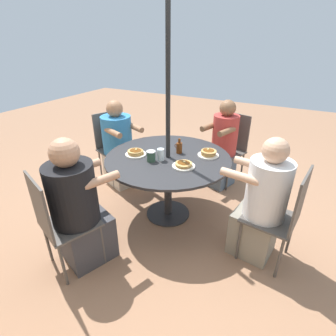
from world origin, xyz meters
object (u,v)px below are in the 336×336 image
Objects in this scene: patio_chair_south at (230,145)px; pancake_plate_b at (184,165)px; pancake_plate_a at (208,153)px; diner_south at (223,148)px; coffee_cup at (151,156)px; patio_chair_north at (58,220)px; patio_table at (168,165)px; syrup_bottle at (179,147)px; diner_north at (79,210)px; patio_chair_east at (282,214)px; diner_east at (261,206)px; patio_chair_west at (112,143)px; pancake_plate_c at (136,153)px; diner_west at (119,148)px; drinking_glass_a at (161,155)px.

pancake_plate_b is (0.11, 1.26, 0.22)m from patio_chair_south.
diner_south is at bearing -85.39° from pancake_plate_a.
pancake_plate_b is at bearing -173.71° from coffee_cup.
patio_table is at bearing 90.00° from patio_chair_north.
diner_north is at bearing 69.47° from syrup_bottle.
pancake_plate_b is (0.93, -0.04, 0.22)m from patio_chair_east.
diner_east is (-1.41, -0.96, 0.01)m from patio_chair_north.
patio_table is 1.40× the size of patio_chair_east.
patio_chair_north is 1.84m from patio_chair_east.
patio_table is 0.22m from syrup_bottle.
patio_chair_south is 4.22× the size of pancake_plate_a.
diner_north is 7.40× the size of syrup_bottle.
patio_chair_east is 0.81× the size of diner_south.
patio_chair_west is 4.22× the size of pancake_plate_a.
patio_chair_south is 8.58× the size of coffee_cup.
diner_north is 1.27× the size of patio_chair_east.
diner_north is 1.38m from pancake_plate_a.
patio_chair_south is 1.40m from coffee_cup.
pancake_plate_c is at bearing -13.53° from coffee_cup.
diner_west is at bearing 83.99° from patio_chair_east.
patio_chair_west is at bearing 83.45° from patio_chair_east.
diner_west is 1.03m from coffee_cup.
diner_south is 10.60× the size of coffee_cup.
patio_chair_east is 1.19m from syrup_bottle.
patio_chair_east is (-1.58, -0.93, 0.00)m from patio_chair_north.
pancake_plate_c is at bearing 76.25° from patio_chair_west.
patio_table is 1.01m from diner_north.
pancake_plate_c is (0.68, 0.33, -0.00)m from pancake_plate_a.
pancake_plate_a is at bearing 68.45° from diner_east.
pancake_plate_a reaches higher than pancake_plate_b.
pancake_plate_c is at bearing 73.11° from diner_west.
patio_chair_south reaches higher than syrup_bottle.
patio_table is 1.13× the size of diner_south.
diner_north is 5.36× the size of pancake_plate_c.
coffee_cup is (0.10, 0.17, 0.15)m from patio_table.
diner_east is at bearing 96.55° from diner_west.
pancake_plate_b is at bearing 74.36° from diner_north.
diner_east is 1.03× the size of diner_west.
drinking_glass_a is at bearing 95.04° from patio_chair_east.
patio_chair_west is at bearing 82.92° from diner_east.
patio_table is 5.91× the size of pancake_plate_b.
patio_chair_west is at bearing -8.28° from pancake_plate_a.
patio_chair_south is 1.06m from syrup_bottle.
patio_chair_north is 0.80× the size of diner_east.
diner_east is at bearing 54.87° from patio_chair_north.
diner_north is at bearing 125.11° from patio_chair_east.
diner_west is 5.13× the size of pancake_plate_a.
pancake_plate_a is 1.00× the size of pancake_plate_c.
diner_north reaches higher than diner_west.
coffee_cup reaches higher than pancake_plate_c.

